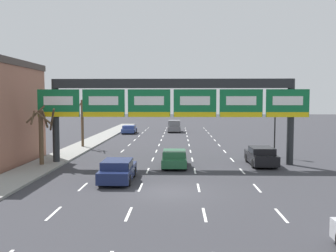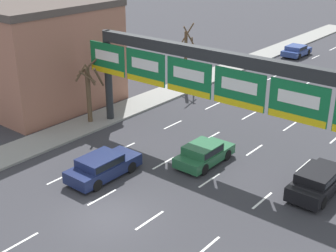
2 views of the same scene
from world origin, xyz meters
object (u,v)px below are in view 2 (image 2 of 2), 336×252
Objects in this scene: car_navy at (103,166)px; tree_bare_closest at (186,55)px; car_blue at (296,50)px; tree_bare_second at (89,88)px; car_black at (318,181)px; car_green at (204,153)px; sign_gantry at (216,75)px.

car_navy is 17.15m from tree_bare_closest.
tree_bare_second reaches higher than car_blue.
car_black is 6.66m from car_green.
tree_bare_second is (-0.30, -10.85, -0.32)m from tree_bare_closest.
tree_bare_closest is 1.21× the size of tree_bare_second.
sign_gantry reaches higher than car_black.
tree_bare_closest is (-16.18, 9.92, 2.18)m from car_black.
car_green is at bearing -48.63° from tree_bare_closest.
car_blue is (-7.02, 27.51, -0.03)m from car_green.
car_navy is at bearing -117.30° from sign_gantry.
car_navy is 0.80× the size of tree_bare_closest.
car_navy is 8.41m from tree_bare_second.
sign_gantry is 3.76× the size of tree_bare_closest.
car_black is 16.61m from tree_bare_second.
tree_bare_closest is 10.86m from tree_bare_second.
car_navy is at bearing -68.63° from tree_bare_closest.
tree_bare_closest reaches higher than car_black.
car_blue is 32.65m from car_navy.
car_black is at bearing 3.24° from tree_bare_second.
car_black is at bearing -2.30° from sign_gantry.
tree_bare_second is at bearing 179.78° from car_green.
sign_gantry is 4.69× the size of car_navy.
car_green is 1.00× the size of car_blue.
tree_bare_second is (-9.69, -1.21, -2.52)m from sign_gantry.
car_navy reaches higher than car_blue.
tree_bare_closest is (-9.59, 10.89, 2.25)m from car_green.
sign_gantry is 4.73× the size of car_black.
car_green is 0.88× the size of tree_bare_second.
sign_gantry is at bearing 7.10° from tree_bare_second.
car_navy is (-3.19, -6.19, -4.41)m from sign_gantry.
sign_gantry is at bearing 99.16° from car_green.
car_green is 14.69m from tree_bare_closest.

